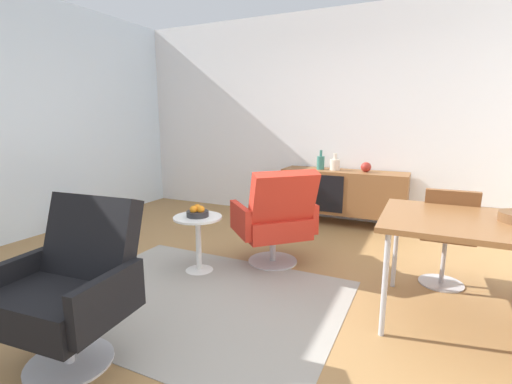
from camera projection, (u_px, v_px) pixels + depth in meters
ground_plane at (267, 296)px, 2.89m from camera, size 8.32×8.32×0.00m
wall_back at (345, 118)px, 4.92m from camera, size 6.80×0.12×2.80m
wall_window_left at (0, 118)px, 3.96m from camera, size 0.12×5.60×2.80m
sideboard at (343, 192)px, 4.81m from camera, size 1.60×0.45×0.72m
vase_cobalt at (335, 164)px, 4.79m from camera, size 0.13×0.13×0.22m
vase_sculptural_dark at (366, 167)px, 4.62m from camera, size 0.13×0.13×0.13m
vase_ceramic_small at (321, 162)px, 4.87m from camera, size 0.10×0.10×0.26m
dining_chair_back_left at (447, 233)px, 2.97m from camera, size 0.41×0.43×0.86m
lounge_chair_red at (276, 218)px, 3.44m from camera, size 0.91×0.91×0.95m
armchair_black_shell at (72, 283)px, 2.07m from camera, size 0.76×0.70×0.95m
side_table_round at (198, 237)px, 3.33m from camera, size 0.44×0.44×0.52m
fruit_bowl at (197, 212)px, 3.28m from camera, size 0.20×0.20×0.11m
magazine_stack at (86, 220)px, 4.63m from camera, size 0.33×0.41×0.26m
area_rug at (198, 299)px, 2.85m from camera, size 2.20×1.70×0.01m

